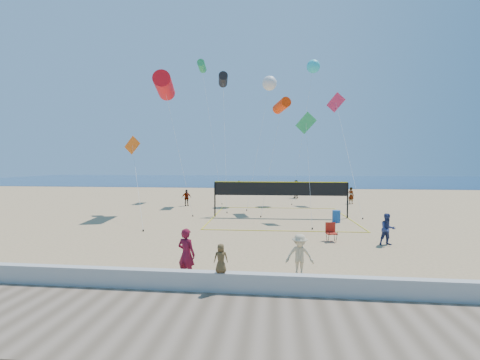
# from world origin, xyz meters

# --- Properties ---
(ground) EXTENTS (120.00, 120.00, 0.00)m
(ground) POSITION_xyz_m (0.00, 0.00, 0.00)
(ground) COLOR tan
(ground) RESTS_ON ground
(ocean) EXTENTS (140.00, 50.00, 0.03)m
(ocean) POSITION_xyz_m (0.00, 62.00, 0.01)
(ocean) COLOR #10244E
(ocean) RESTS_ON ground
(seawall) EXTENTS (32.00, 0.30, 0.60)m
(seawall) POSITION_xyz_m (0.00, -3.00, 0.30)
(seawall) COLOR #ACACA8
(seawall) RESTS_ON ground
(boardwalk) EXTENTS (32.00, 3.60, 0.03)m
(boardwalk) POSITION_xyz_m (0.00, -5.00, 0.01)
(boardwalk) COLOR #786452
(boardwalk) RESTS_ON ground
(woman) EXTENTS (0.73, 0.60, 1.74)m
(woman) POSITION_xyz_m (-1.31, -2.20, 0.87)
(woman) COLOR maroon
(woman) RESTS_ON ground
(toddler) EXTENTS (0.47, 0.35, 0.87)m
(toddler) POSITION_xyz_m (-0.02, -3.05, 1.04)
(toddler) COLOR brown
(toddler) RESTS_ON seawall
(bystander_a) EXTENTS (0.80, 0.67, 1.50)m
(bystander_a) POSITION_xyz_m (6.88, 3.29, 0.75)
(bystander_a) COLOR navy
(bystander_a) RESTS_ON ground
(bystander_b) EXTENTS (0.95, 0.55, 1.47)m
(bystander_b) POSITION_xyz_m (2.43, -1.47, 0.73)
(bystander_b) COLOR #C9B286
(bystander_b) RESTS_ON ground
(far_person_0) EXTENTS (0.94, 0.73, 1.49)m
(far_person_0) POSITION_xyz_m (-6.39, 15.86, 0.75)
(far_person_0) COLOR gray
(far_person_0) RESTS_ON ground
(far_person_1) EXTENTS (1.36, 1.56, 1.70)m
(far_person_1) POSITION_xyz_m (3.88, 23.45, 0.85)
(far_person_1) COLOR gray
(far_person_1) RESTS_ON ground
(far_person_2) EXTENTS (0.67, 0.68, 1.59)m
(far_person_2) POSITION_xyz_m (8.83, 19.10, 0.79)
(far_person_2) COLOR gray
(far_person_2) RESTS_ON ground
(far_person_3) EXTENTS (0.74, 0.59, 1.47)m
(far_person_3) POSITION_xyz_m (-3.29, 31.34, 0.73)
(far_person_3) COLOR gray
(far_person_3) RESTS_ON ground
(far_person_4) EXTENTS (0.83, 1.11, 1.54)m
(far_person_4) POSITION_xyz_m (4.50, 32.32, 0.77)
(far_person_4) COLOR gray
(far_person_4) RESTS_ON ground
(camp_chair) EXTENTS (0.55, 0.66, 1.02)m
(camp_chair) POSITION_xyz_m (4.36, 3.80, 0.51)
(camp_chair) COLOR #9F1D12
(camp_chair) RESTS_ON ground
(trash_barrel) EXTENTS (0.68, 0.68, 0.78)m
(trash_barrel) POSITION_xyz_m (5.60, 9.03, 0.39)
(trash_barrel) COLOR #164A92
(trash_barrel) RESTS_ON ground
(volleyball_net) EXTENTS (9.88, 9.73, 2.57)m
(volleyball_net) POSITION_xyz_m (1.96, 10.58, 1.77)
(volleyball_net) COLOR black
(volleyball_net) RESTS_ON ground
(kite_0) EXTENTS (3.47, 3.31, 10.60)m
(kite_0) POSITION_xyz_m (-6.83, 11.57, 9.75)
(kite_0) COLOR red
(kite_0) RESTS_ON ground
(kite_1) EXTENTS (1.91, 7.25, 12.40)m
(kite_1) POSITION_xyz_m (-3.38, 18.26, 11.82)
(kite_1) COLOR black
(kite_1) RESTS_ON ground
(kite_2) EXTENTS (2.29, 4.66, 9.07)m
(kite_2) POSITION_xyz_m (2.09, 14.02, 8.52)
(kite_2) COLOR #FF3504
(kite_2) RESTS_ON ground
(kite_3) EXTENTS (4.34, 6.76, 6.00)m
(kite_3) POSITION_xyz_m (-9.19, 11.09, 4.93)
(kite_3) COLOR orange
(kite_3) RESTS_ON ground
(kite_4) EXTENTS (1.40, 3.93, 7.38)m
(kite_4) POSITION_xyz_m (3.68, 9.93, 6.26)
(kite_4) COLOR green
(kite_4) RESTS_ON ground
(kite_5) EXTENTS (1.63, 10.03, 10.72)m
(kite_5) POSITION_xyz_m (7.43, 19.40, 9.28)
(kite_5) COLOR #D12850
(kite_5) RESTS_ON ground
(kite_6) EXTENTS (2.66, 6.46, 12.25)m
(kite_6) POSITION_xyz_m (1.01, 19.00, 11.55)
(kite_6) COLOR silver
(kite_6) RESTS_ON ground
(kite_7) EXTENTS (2.94, 3.70, 14.14)m
(kite_7) POSITION_xyz_m (5.32, 20.60, 13.47)
(kite_7) COLOR #29C4D3
(kite_7) RESTS_ON ground
(kite_8) EXTENTS (3.42, 5.65, 14.81)m
(kite_8) POSITION_xyz_m (-6.27, 21.96, 14.27)
(kite_8) COLOR green
(kite_8) RESTS_ON ground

